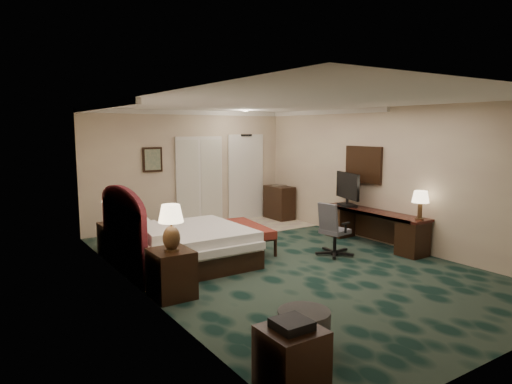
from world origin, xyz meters
TOP-DOWN VIEW (x-y plane):
  - floor at (0.00, 0.00)m, footprint 5.00×7.50m
  - ceiling at (0.00, 0.00)m, footprint 5.00×7.50m
  - wall_back at (0.00, 3.75)m, footprint 5.00×0.00m
  - wall_left at (-2.50, 0.00)m, footprint 0.00×7.50m
  - wall_right at (2.50, 0.00)m, footprint 0.00×7.50m
  - crown_molding at (0.00, 0.00)m, footprint 5.00×7.50m
  - tile_patch at (0.90, 2.90)m, footprint 3.20×1.70m
  - headboard at (-2.44, 1.00)m, footprint 0.12×2.00m
  - entry_door at (1.55, 3.72)m, footprint 1.02×0.06m
  - closet_doors at (0.25, 3.71)m, footprint 1.20×0.06m
  - wall_art at (-0.90, 3.71)m, footprint 0.45×0.06m
  - wall_mirror at (2.46, 0.60)m, footprint 0.05×0.95m
  - bed at (-1.43, 0.86)m, footprint 1.95×1.81m
  - nightstand_near at (-2.22, -0.38)m, footprint 0.52×0.60m
  - nightstand_far at (-2.25, 2.22)m, footprint 0.46×0.53m
  - lamp_near at (-2.23, -0.43)m, footprint 0.42×0.42m
  - lamp_far at (-2.26, 2.21)m, footprint 0.39×0.39m
  - bed_bench at (-0.07, 1.08)m, footprint 0.69×1.51m
  - ottoman at (-1.64, -2.50)m, footprint 0.72×0.72m
  - side_table at (-2.22, -3.03)m, footprint 0.51×0.51m
  - desk at (2.23, 0.06)m, footprint 0.51×2.36m
  - tv at (2.18, 0.76)m, footprint 0.34×0.89m
  - desk_lamp at (2.25, -0.98)m, footprint 0.32×0.32m
  - desk_chair at (1.08, -0.06)m, footprint 0.65×0.62m
  - minibar at (2.23, 3.20)m, footprint 0.44×0.80m

SIDE VIEW (x-z plane):
  - floor at x=0.00m, z-range 0.00..0.00m
  - tile_patch at x=0.90m, z-range 0.00..0.01m
  - ottoman at x=-1.64m, z-range 0.00..0.40m
  - bed_bench at x=-0.07m, z-range 0.00..0.49m
  - side_table at x=-2.22m, z-range 0.00..0.55m
  - nightstand_far at x=-2.25m, z-range 0.00..0.57m
  - bed at x=-1.43m, z-range 0.00..0.62m
  - nightstand_near at x=-2.22m, z-range 0.00..0.65m
  - desk at x=2.23m, z-range 0.00..0.68m
  - minibar at x=2.23m, z-range 0.00..0.84m
  - desk_chair at x=1.08m, z-range 0.00..0.98m
  - headboard at x=-2.44m, z-range 0.00..1.40m
  - lamp_far at x=-2.26m, z-range 0.57..1.21m
  - desk_lamp at x=2.25m, z-range 0.68..1.20m
  - lamp_near at x=-2.23m, z-range 0.65..1.29m
  - tv at x=2.18m, z-range 0.68..1.39m
  - entry_door at x=1.55m, z-range -0.04..2.14m
  - closet_doors at x=0.25m, z-range 0.00..2.10m
  - wall_back at x=0.00m, z-range 0.00..2.70m
  - wall_left at x=-2.50m, z-range 0.00..2.70m
  - wall_right at x=2.50m, z-range 0.00..2.70m
  - wall_mirror at x=2.46m, z-range 1.18..1.93m
  - wall_art at x=-0.90m, z-range 1.33..1.88m
  - crown_molding at x=0.00m, z-range 2.60..2.70m
  - ceiling at x=0.00m, z-range 2.70..2.70m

